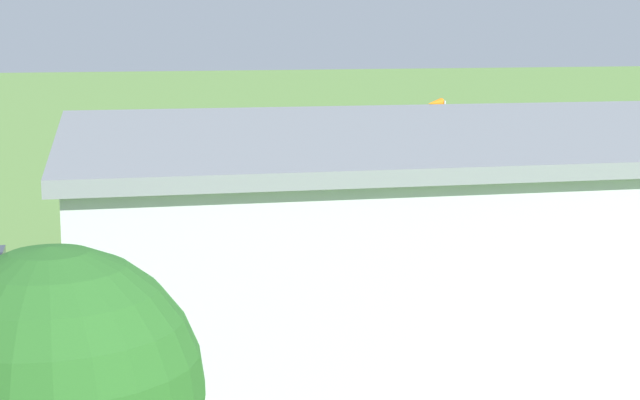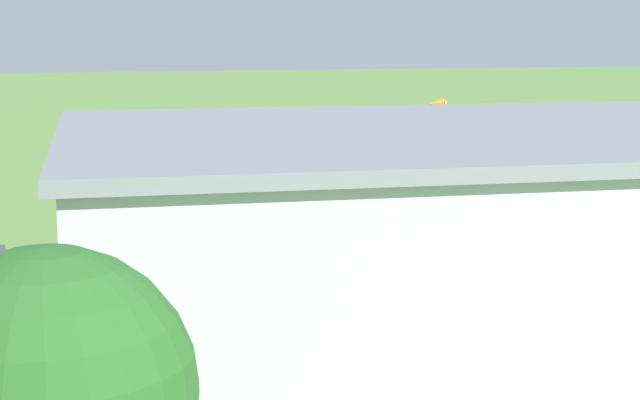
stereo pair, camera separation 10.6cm
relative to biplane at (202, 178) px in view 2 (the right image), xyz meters
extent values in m
plane|color=#608C42|center=(-8.76, -4.60, -3.03)|extent=(400.00, 400.00, 0.00)
cube|color=#384251|center=(-12.24, 16.78, 0.02)|extent=(10.00, 0.51, 6.10)
cylinder|color=#B21E1E|center=(-0.23, 0.13, -0.11)|extent=(5.55, 3.85, 1.60)
cone|color=black|center=(2.54, -1.48, -0.41)|extent=(1.04, 1.03, 0.81)
cube|color=#B21E1E|center=(0.35, -0.20, -0.33)|extent=(4.92, 7.21, 0.24)
cube|color=#B21E1E|center=(0.76, -0.45, 1.08)|extent=(4.92, 7.21, 0.24)
cube|color=#B21E1E|center=(-2.35, 1.37, 1.16)|extent=(1.10, 0.70, 1.40)
cube|color=#B21E1E|center=(-2.43, 1.42, 0.13)|extent=(2.09, 2.70, 0.16)
cylinder|color=black|center=(-0.32, -0.91, -1.44)|extent=(0.62, 0.44, 0.64)
cylinder|color=black|center=(0.64, 0.73, -1.44)|extent=(0.62, 0.44, 0.64)
cylinder|color=#332D28|center=(-0.67, -2.43, 0.37)|extent=(0.23, 0.18, 1.45)
cylinder|color=#332D28|center=(1.79, 1.78, 0.37)|extent=(0.23, 0.18, 1.45)
cube|color=white|center=(3.93, 8.14, -2.33)|extent=(1.96, 4.31, 0.77)
cube|color=#2D3842|center=(3.93, 8.14, -1.65)|extent=(1.69, 2.43, 0.59)
cylinder|color=black|center=(2.97, 9.57, -2.71)|extent=(0.24, 0.65, 0.64)
cylinder|color=black|center=(4.82, 9.62, -2.71)|extent=(0.24, 0.65, 0.64)
cylinder|color=black|center=(3.05, 6.67, -2.71)|extent=(0.24, 0.65, 0.64)
cylinder|color=black|center=(4.89, 6.72, -2.71)|extent=(0.24, 0.65, 0.64)
cylinder|color=black|center=(9.30, 9.95, -2.71)|extent=(0.24, 0.65, 0.64)
cylinder|color=black|center=(9.21, 7.04, -2.71)|extent=(0.24, 0.65, 0.64)
cylinder|color=#B23333|center=(5.74, 4.57, -2.61)|extent=(0.45, 0.45, 0.84)
cylinder|color=#33723F|center=(5.74, 4.57, -1.90)|extent=(0.54, 0.54, 0.59)
sphere|color=brown|center=(5.74, 4.57, -1.49)|extent=(0.23, 0.23, 0.23)
sphere|color=#286023|center=(7.24, 38.28, 2.90)|extent=(3.82, 3.82, 3.82)
cylinder|color=silver|center=(-17.31, -10.75, -0.09)|extent=(0.12, 0.12, 5.89)
cone|color=orange|center=(-16.61, -10.75, 2.71)|extent=(1.43, 1.16, 0.60)
camera|label=1|loc=(7.10, 51.11, 7.48)|focal=57.41mm
camera|label=2|loc=(7.00, 51.14, 7.48)|focal=57.41mm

